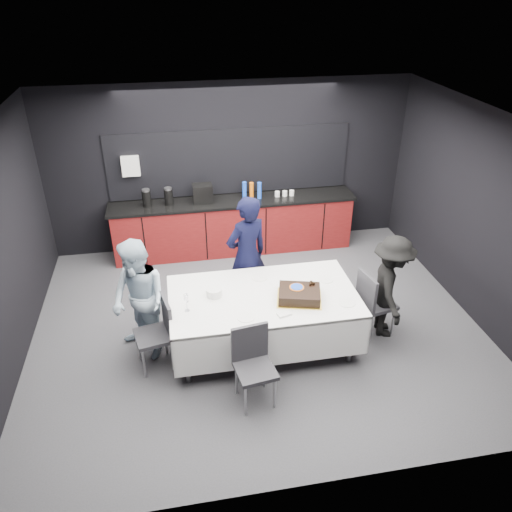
{
  "coord_description": "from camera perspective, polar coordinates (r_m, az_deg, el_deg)",
  "views": [
    {
      "loc": [
        -1.01,
        -5.38,
        4.27
      ],
      "look_at": [
        0.0,
        0.1,
        1.05
      ],
      "focal_mm": 35.0,
      "sensor_mm": 36.0,
      "label": 1
    }
  ],
  "objects": [
    {
      "name": "loose_plate_far",
      "position": [
        6.49,
        0.37,
        -2.47
      ],
      "size": [
        0.21,
        0.21,
        0.01
      ],
      "primitive_type": "cylinder",
      "color": "white",
      "rests_on": "party_table"
    },
    {
      "name": "fork_pile",
      "position": [
        5.84,
        3.24,
        -6.62
      ],
      "size": [
        0.18,
        0.14,
        0.03
      ],
      "primitive_type": "cube",
      "rotation": [
        0.0,
        0.0,
        0.25
      ],
      "color": "white",
      "rests_on": "party_table"
    },
    {
      "name": "plate_stack",
      "position": [
        6.15,
        -4.8,
        -4.13
      ],
      "size": [
        0.2,
        0.2,
        0.1
      ],
      "primitive_type": "cylinder",
      "color": "white",
      "rests_on": "party_table"
    },
    {
      "name": "chair_left",
      "position": [
        6.13,
        -11.0,
        -8.17
      ],
      "size": [
        0.5,
        0.5,
        0.92
      ],
      "color": "#2B2B30",
      "rests_on": "ground"
    },
    {
      "name": "ground",
      "position": [
        6.94,
        0.15,
        -7.94
      ],
      "size": [
        6.0,
        6.0,
        0.0
      ],
      "primitive_type": "plane",
      "color": "#424247",
      "rests_on": "ground"
    },
    {
      "name": "loose_plate_right_b",
      "position": [
        6.13,
        10.28,
        -5.21
      ],
      "size": [
        0.22,
        0.22,
        0.01
      ],
      "primitive_type": "cylinder",
      "color": "white",
      "rests_on": "party_table"
    },
    {
      "name": "person_center",
      "position": [
        6.8,
        -1.05,
        0.01
      ],
      "size": [
        0.75,
        0.64,
        1.75
      ],
      "primitive_type": "imported",
      "rotation": [
        0.0,
        0.0,
        3.56
      ],
      "color": "black",
      "rests_on": "ground"
    },
    {
      "name": "person_right",
      "position": [
        6.66,
        15.09,
        -3.45
      ],
      "size": [
        0.73,
        1.02,
        1.42
      ],
      "primitive_type": "imported",
      "rotation": [
        0.0,
        0.0,
        1.34
      ],
      "color": "black",
      "rests_on": "ground"
    },
    {
      "name": "cake_assembly",
      "position": [
        6.08,
        4.98,
        -4.39
      ],
      "size": [
        0.63,
        0.56,
        0.17
      ],
      "color": "yellow",
      "rests_on": "party_table"
    },
    {
      "name": "party_table",
      "position": [
        6.25,
        0.83,
        -5.51
      ],
      "size": [
        2.32,
        1.32,
        0.78
      ],
      "color": "#99999E",
      "rests_on": "ground"
    },
    {
      "name": "chair_near",
      "position": [
        5.6,
        -0.35,
        -11.78
      ],
      "size": [
        0.48,
        0.48,
        0.92
      ],
      "color": "#2B2B30",
      "rests_on": "ground"
    },
    {
      "name": "champagne_flute",
      "position": [
        5.87,
        -7.98,
        -4.93
      ],
      "size": [
        0.06,
        0.06,
        0.22
      ],
      "color": "white",
      "rests_on": "party_table"
    },
    {
      "name": "loose_plate_right_a",
      "position": [
        6.52,
        7.99,
        -2.65
      ],
      "size": [
        0.2,
        0.2,
        0.01
      ],
      "primitive_type": "cylinder",
      "color": "white",
      "rests_on": "party_table"
    },
    {
      "name": "chair_right",
      "position": [
        6.69,
        13.16,
        -4.85
      ],
      "size": [
        0.49,
        0.49,
        0.92
      ],
      "color": "#2B2B30",
      "rests_on": "ground"
    },
    {
      "name": "loose_plate_near",
      "position": [
        5.79,
        -1.17,
        -7.01
      ],
      "size": [
        0.21,
        0.21,
        0.01
      ],
      "primitive_type": "cylinder",
      "color": "white",
      "rests_on": "party_table"
    },
    {
      "name": "room_shell",
      "position": [
        5.98,
        0.17,
        6.25
      ],
      "size": [
        6.04,
        5.04,
        2.82
      ],
      "color": "white",
      "rests_on": "ground"
    },
    {
      "name": "kitchenette",
      "position": [
        8.52,
        -2.69,
        4.03
      ],
      "size": [
        4.1,
        0.64,
        2.05
      ],
      "color": "#5B0E0F",
      "rests_on": "ground"
    },
    {
      "name": "person_left",
      "position": [
        6.2,
        -13.18,
        -5.01
      ],
      "size": [
        0.95,
        0.97,
        1.58
      ],
      "primitive_type": "imported",
      "rotation": [
        0.0,
        0.0,
        -0.91
      ],
      "color": "#A3BACD",
      "rests_on": "ground"
    }
  ]
}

